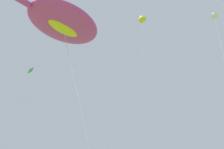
# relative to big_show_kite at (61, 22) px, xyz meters

# --- Properties ---
(big_show_kite) EXTENTS (12.30, 7.41, 16.60)m
(big_show_kite) POSITION_rel_big_show_kite_xyz_m (0.00, 0.00, 0.00)
(big_show_kite) COLOR #CC3899
(big_show_kite) RESTS_ON ground
(small_kite_delta_white) EXTENTS (1.70, 1.72, 19.92)m
(small_kite_delta_white) POSITION_rel_big_show_kite_xyz_m (7.12, -1.67, 3.39)
(small_kite_delta_white) COLOR yellow
(small_kite_delta_white) RESTS_ON ground
(small_kite_diamond_red) EXTENTS (2.83, 4.76, 23.08)m
(small_kite_diamond_red) POSITION_rel_big_show_kite_xyz_m (5.63, 17.89, 4.85)
(small_kite_diamond_red) COLOR green
(small_kite_diamond_red) RESTS_ON ground
(small_kite_triangle_green) EXTENTS (4.51, 1.97, 24.50)m
(small_kite_triangle_green) POSITION_rel_big_show_kite_xyz_m (16.68, -4.13, 7.90)
(small_kite_triangle_green) COLOR white
(small_kite_triangle_green) RESTS_ON ground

